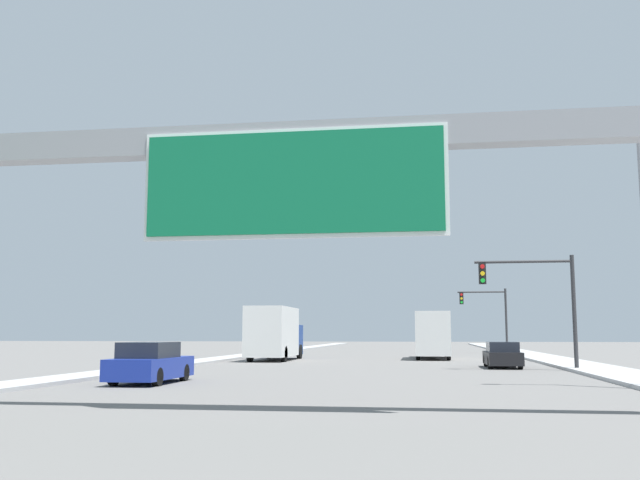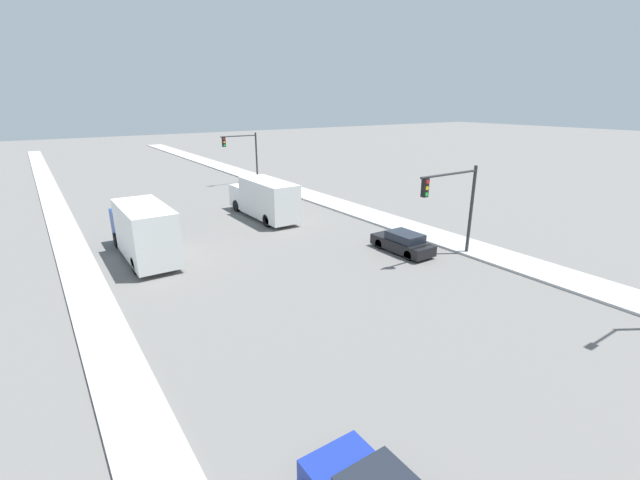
% 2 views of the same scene
% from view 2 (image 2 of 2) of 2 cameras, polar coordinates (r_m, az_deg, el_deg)
% --- Properties ---
extents(sidewalk_right, '(3.00, 120.00, 0.15)m').
position_cam_2_polar(sidewalk_right, '(45.67, -2.68, 6.38)').
color(sidewalk_right, '#ADADAD').
rests_on(sidewalk_right, ground).
extents(median_strip_left, '(2.00, 120.00, 0.15)m').
position_cam_2_polar(median_strip_left, '(39.25, -31.17, 1.75)').
color(median_strip_left, '#ADADAD').
rests_on(median_strip_left, ground).
extents(car_near_center, '(1.71, 4.31, 1.36)m').
position_cam_2_polar(car_near_center, '(28.08, 10.98, -0.36)').
color(car_near_center, black).
rests_on(car_near_center, ground).
extents(truck_box_primary, '(2.49, 8.39, 3.51)m').
position_cam_2_polar(truck_box_primary, '(28.36, -22.52, 1.13)').
color(truck_box_primary, navy).
rests_on(truck_box_primary, ground).
extents(truck_box_secondary, '(2.32, 8.75, 3.26)m').
position_cam_2_polar(truck_box_secondary, '(35.73, -7.49, 5.50)').
color(truck_box_secondary, white).
rests_on(truck_box_secondary, ground).
extents(traffic_light_near_intersection, '(4.83, 0.32, 5.65)m').
position_cam_2_polar(traffic_light_near_intersection, '(26.85, 17.64, 5.40)').
color(traffic_light_near_intersection, '#2D2D30').
rests_on(traffic_light_near_intersection, ground).
extents(traffic_light_mid_block, '(4.37, 0.32, 5.82)m').
position_cam_2_polar(traffic_light_mid_block, '(50.93, -9.97, 11.77)').
color(traffic_light_mid_block, '#2D2D30').
rests_on(traffic_light_mid_block, ground).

